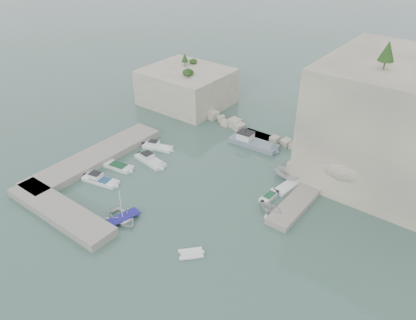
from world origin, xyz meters
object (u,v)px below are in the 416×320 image
Objects in this scene: tender_east_c at (288,188)px; work_boat at (254,146)px; motorboat_a at (158,149)px; tender_east_d at (288,180)px; tender_east_a at (270,213)px; motorboat_d at (101,182)px; inflatable_dinghy at (191,255)px; rowboat at (123,220)px; tender_east_b at (269,198)px; motorboat_c at (119,168)px; motorboat_b at (151,162)px.

work_boat is at bearing 62.86° from tender_east_c.
tender_east_d is (21.49, 5.07, 0.00)m from motorboat_a.
tender_east_a is 0.68× the size of tender_east_c.
motorboat_d is 0.66× the size of work_boat.
motorboat_d is 20.00m from inflatable_dinghy.
inflatable_dinghy is 0.33× the size of work_boat.
inflatable_dinghy is 27.11m from work_boat.
rowboat is (9.12, -15.97, 0.00)m from motorboat_a.
motorboat_d is 24.32m from tender_east_b.
motorboat_c is at bearing -112.77° from motorboat_a.
motorboat_a is at bearing -141.66° from work_boat.
tender_east_b is (21.41, 11.55, 0.00)m from motorboat_d.
inflatable_dinghy is (19.86, -15.42, 0.00)m from motorboat_a.
tender_east_d reaches higher than motorboat_a.
motorboat_c is (-0.68, -7.95, 0.00)m from motorboat_a.
inflatable_dinghy is (10.74, 0.55, 0.00)m from rowboat.
tender_east_c is (-0.80, 6.37, 0.00)m from tender_east_a.
motorboat_b is at bearing 47.58° from motorboat_c.
motorboat_a is 1.47× the size of tender_east_b.
tender_east_d is at bearing 34.80° from tender_east_c.
tender_east_a is (14.11, 12.77, 0.00)m from rowboat.
tender_east_c is at bearing 34.86° from inflatable_dinghy.
rowboat is at bearing -35.46° from motorboat_d.
tender_east_b and tender_east_c have the same top height.
motorboat_c and tender_east_b have the same top height.
tender_east_a is 0.72× the size of tender_east_d.
rowboat is 1.62× the size of inflatable_dinghy.
inflatable_dinghy is 0.61× the size of tender_east_d.
motorboat_a reaches higher than tender_east_b.
inflatable_dinghy is 12.67m from tender_east_a.
motorboat_a is at bearing 106.47° from tender_east_c.
motorboat_d is 1.25× the size of rowboat.
motorboat_a and motorboat_d have the same top height.
motorboat_c is 25.71m from tender_east_d.
tender_east_b is at bearing 17.64° from motorboat_b.
motorboat_d is at bearing 115.32° from tender_east_a.
tender_east_d is at bearing -4.58° from motorboat_a.
rowboat is (7.08, -12.20, 0.00)m from motorboat_b.
motorboat_d is 1.16× the size of tender_east_c.
tender_east_a is at bearing -164.01° from tender_east_d.
motorboat_c is at bearing 88.88° from motorboat_d.
motorboat_c is at bearing 105.44° from tender_east_a.
tender_east_a is at bearing 9.85° from motorboat_b.
motorboat_b is at bearing 118.55° from tender_east_d.
motorboat_d is 24.76m from tender_east_a.
rowboat is at bearing -99.19° from work_boat.
motorboat_b is at bearing 101.45° from tender_east_b.
motorboat_b is 21.19m from tender_east_a.
motorboat_c is 23.42m from tender_east_b.
tender_east_a is (23.23, -3.20, 0.00)m from motorboat_a.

